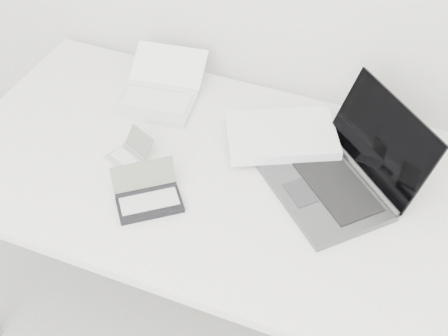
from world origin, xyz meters
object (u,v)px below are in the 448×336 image
at_px(desk, 240,189).
at_px(netbook_open_white, 159,93).
at_px(laptop_large, 313,156).
at_px(palmtop_charcoal, 148,197).

bearing_deg(desk, netbook_open_white, 147.49).
height_order(desk, laptop_large, laptop_large).
relative_size(desk, palmtop_charcoal, 7.70).
xyz_separation_m(desk, netbook_open_white, (-0.35, 0.22, 0.07)).
xyz_separation_m(desk, palmtop_charcoal, (-0.19, -0.17, 0.06)).
bearing_deg(netbook_open_white, desk, -40.52).
bearing_deg(laptop_large, palmtop_charcoal, -97.40).
height_order(desk, netbook_open_white, netbook_open_white).
xyz_separation_m(laptop_large, netbook_open_white, (-0.51, 0.11, -0.02)).
height_order(netbook_open_white, palmtop_charcoal, netbook_open_white).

